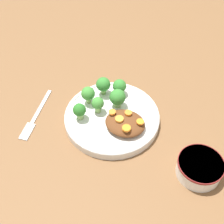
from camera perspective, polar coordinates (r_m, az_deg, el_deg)
The scene contains 16 objects.
ground_plane at distance 0.84m, azimuth 0.00°, elevation -1.57°, with size 4.00×4.00×0.00m, color brown.
plate at distance 0.83m, azimuth 0.00°, elevation -0.98°, with size 0.25×0.25×0.03m.
dip_bowl at distance 0.76m, azimuth 15.74°, elevation -9.69°, with size 0.11×0.11×0.04m.
stew_mound at distance 0.79m, azimuth 2.41°, elevation -2.05°, with size 0.10×0.09×0.03m, color #5B3319.
broccoli_floret_0 at distance 0.80m, azimuth -5.96°, elevation 0.26°, with size 0.03×0.03×0.05m.
broccoli_floret_1 at distance 0.83m, azimuth 0.81°, elevation 2.73°, with size 0.04×0.04×0.06m.
broccoli_floret_2 at distance 0.84m, azimuth -4.40°, elevation 3.33°, with size 0.04×0.04×0.05m.
broccoli_floret_3 at distance 0.81m, azimuth -2.75°, elevation 1.28°, with size 0.03×0.03×0.05m.
broccoli_floret_4 at distance 0.86m, azimuth 1.38°, elevation 4.72°, with size 0.04×0.04×0.05m.
broccoli_floret_5 at distance 0.86m, azimuth -1.62°, elevation 5.01°, with size 0.04×0.04×0.06m.
carrot_slice_0 at distance 0.76m, azimuth 2.65°, elevation -2.98°, with size 0.02×0.02×0.01m, color orange.
carrot_slice_1 at distance 0.78m, azimuth 5.17°, elevation -1.79°, with size 0.02×0.02×0.00m, color orange.
carrot_slice_2 at distance 0.78m, azimuth 1.35°, elevation -1.29°, with size 0.02×0.02×0.01m, color orange.
carrot_slice_3 at distance 0.80m, azimuth 3.03°, elevation -0.11°, with size 0.02×0.02×0.01m, color orange.
carrot_slice_4 at distance 0.80m, azimuth 0.05°, elevation -0.04°, with size 0.02×0.02×0.01m, color orange.
fork at distance 0.87m, azimuth -14.02°, elevation -1.11°, with size 0.04×0.19×0.01m.
Camera 1 is at (0.21, -0.50, 0.65)m, focal length 50.00 mm.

